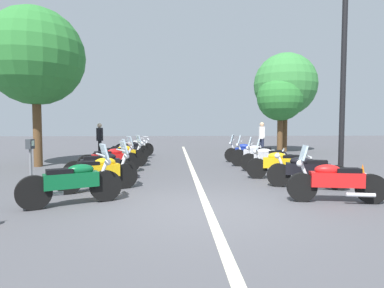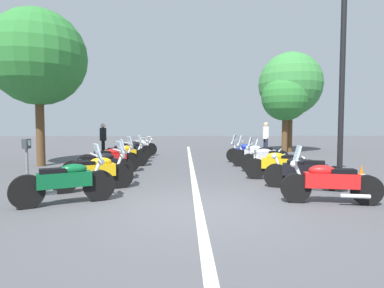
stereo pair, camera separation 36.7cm
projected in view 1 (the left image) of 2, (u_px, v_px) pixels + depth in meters
ground_plane at (208, 209)px, 6.09m from camera, size 80.00×80.00×0.00m
lane_centre_stripe at (191, 167)px, 12.15m from camera, size 22.61×0.16×0.01m
motorcycle_left_row_0 at (73, 182)px, 6.40m from camera, size 1.08×1.86×1.22m
motorcycle_left_row_1 at (99, 172)px, 7.77m from camera, size 1.07×1.83×1.21m
motorcycle_left_row_2 at (102, 165)px, 9.13m from camera, size 0.90×1.96×1.20m
motorcycle_left_row_3 at (110, 159)px, 10.50m from camera, size 1.17×1.92×1.23m
motorcycle_left_row_4 at (121, 155)px, 12.05m from camera, size 1.08×2.04×1.22m
motorcycle_left_row_5 at (125, 152)px, 13.47m from camera, size 0.98×1.95×0.99m
motorcycle_left_row_6 at (130, 150)px, 14.81m from camera, size 1.10×1.84×1.00m
motorcycle_left_row_7 at (135, 147)px, 16.22m from camera, size 1.15×1.90×1.01m
motorcycle_right_row_0 at (335, 181)px, 6.61m from camera, size 0.76×1.98×1.19m
motorcycle_right_row_1 at (307, 171)px, 8.11m from camera, size 0.98×1.93×0.99m
motorcycle_right_row_2 at (282, 164)px, 9.43m from camera, size 0.88×2.10×1.20m
motorcycle_right_row_3 at (268, 158)px, 10.92m from camera, size 0.89×1.93×1.20m
motorcycle_right_row_4 at (258, 154)px, 12.26m from camera, size 0.88×2.15×1.22m
motorcycle_right_row_5 at (247, 152)px, 13.61m from camera, size 0.92×1.94×1.20m
street_lamp_twin_globe at (344, 46)px, 8.48m from camera, size 0.32×1.22×5.50m
parking_meter at (30, 157)px, 7.20m from camera, size 0.19×0.14×1.29m
traffic_cone_1 at (362, 176)px, 8.19m from camera, size 0.36×0.36×0.61m
bystander_0 at (100, 138)px, 15.47m from camera, size 0.53×0.32×1.69m
bystander_2 at (262, 136)px, 17.12m from camera, size 0.51×0.32×1.75m
roadside_tree_0 at (281, 98)px, 18.45m from camera, size 2.70×2.70×4.54m
roadside_tree_1 at (35, 57)px, 12.10m from camera, size 3.66×3.66×6.03m
roadside_tree_2 at (285, 85)px, 19.08m from camera, size 3.72×3.72×5.87m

